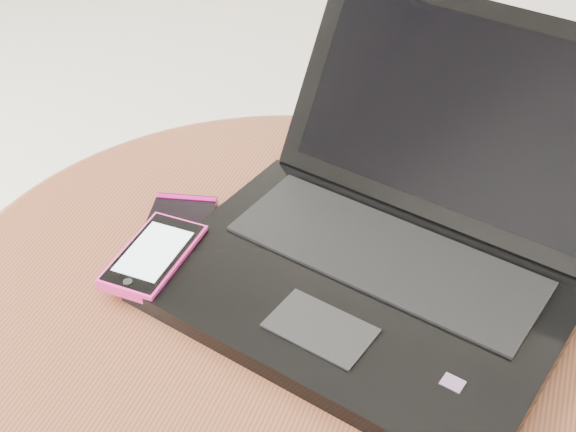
% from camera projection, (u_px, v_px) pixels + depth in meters
% --- Properties ---
extents(table, '(0.67, 0.67, 0.53)m').
position_uv_depth(table, '(285.00, 380.00, 0.81)').
color(table, '#582D15').
rests_on(table, ground).
extents(laptop, '(0.43, 0.44, 0.21)m').
position_uv_depth(laptop, '(389.00, 238.00, 0.75)').
color(laptop, black).
rests_on(laptop, table).
extents(phone_black, '(0.09, 0.13, 0.01)m').
position_uv_depth(phone_black, '(175.00, 235.00, 0.80)').
color(phone_black, black).
rests_on(phone_black, table).
extents(phone_pink, '(0.06, 0.11, 0.01)m').
position_uv_depth(phone_pink, '(154.00, 256.00, 0.76)').
color(phone_pink, '#EA2C88').
rests_on(phone_pink, phone_black).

